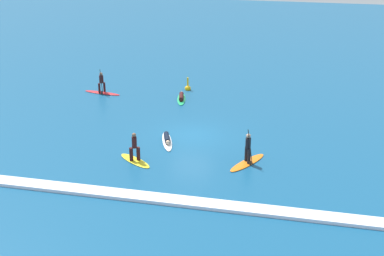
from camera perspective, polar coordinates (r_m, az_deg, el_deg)
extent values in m
plane|color=navy|center=(33.95, 0.00, -0.78)|extent=(120.00, 120.00, 0.00)
ellipsoid|color=orange|center=(30.31, 6.01, -3.74)|extent=(2.09, 3.05, 0.07)
cylinder|color=black|center=(30.27, 5.90, -2.79)|extent=(0.26, 0.26, 0.86)
cylinder|color=black|center=(29.95, 6.19, -3.08)|extent=(0.26, 0.26, 0.86)
cylinder|color=black|center=(29.81, 6.10, -1.63)|extent=(0.42, 0.42, 0.63)
sphere|color=tan|center=(29.63, 6.13, -0.85)|extent=(0.34, 0.34, 0.25)
cylinder|color=black|center=(29.61, 6.32, -2.09)|extent=(0.40, 0.25, 2.06)
cube|color=black|center=(30.02, 6.24, -3.80)|extent=(0.20, 0.15, 0.32)
ellipsoid|color=white|center=(33.00, -2.72, -1.42)|extent=(1.58, 3.15, 0.08)
cylinder|color=black|center=(32.96, -2.73, -1.05)|extent=(0.75, 1.34, 0.34)
sphere|color=beige|center=(32.24, -2.63, -1.55)|extent=(0.33, 0.33, 0.26)
ellipsoid|color=red|center=(42.73, -9.69, 3.78)|extent=(3.20, 1.09, 0.07)
cylinder|color=#381414|center=(42.50, -10.00, 4.27)|extent=(0.20, 0.20, 0.79)
cylinder|color=#381414|center=(42.70, -9.46, 4.38)|extent=(0.20, 0.20, 0.79)
cylinder|color=#381414|center=(42.40, -9.79, 5.22)|extent=(0.38, 0.38, 0.60)
sphere|color=brown|center=(42.28, -9.83, 5.78)|extent=(0.29, 0.29, 0.26)
cylinder|color=black|center=(42.13, -9.79, 4.99)|extent=(0.08, 0.22, 2.00)
cube|color=black|center=(42.41, -9.71, 3.77)|extent=(0.09, 0.21, 0.32)
ellipsoid|color=yellow|center=(30.55, -6.18, -3.54)|extent=(2.50, 2.05, 0.07)
cylinder|color=#381414|center=(30.38, -5.83, -2.78)|extent=(0.30, 0.30, 0.79)
cylinder|color=#381414|center=(30.35, -6.60, -2.83)|extent=(0.30, 0.30, 0.79)
cylinder|color=#381414|center=(30.07, -6.27, -1.54)|extent=(0.39, 0.39, 0.67)
sphere|color=brown|center=(29.90, -6.30, -0.75)|extent=(0.33, 0.33, 0.24)
ellipsoid|color=#23B266|center=(40.67, -1.16, 3.17)|extent=(1.25, 3.00, 0.08)
cylinder|color=#381414|center=(40.55, -1.17, 3.43)|extent=(0.65, 1.49, 0.34)
sphere|color=tan|center=(41.35, -1.14, 3.82)|extent=(0.29, 0.29, 0.24)
sphere|color=yellow|center=(42.92, -0.46, 4.30)|extent=(0.49, 0.49, 0.49)
cylinder|color=yellow|center=(42.80, -0.46, 4.81)|extent=(0.13, 0.13, 1.05)
cube|color=white|center=(26.46, -4.11, -7.58)|extent=(25.22, 0.90, 0.18)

